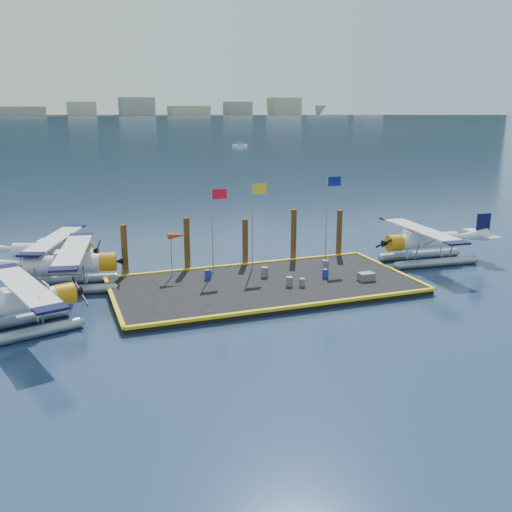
{
  "coord_description": "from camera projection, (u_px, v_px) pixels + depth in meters",
  "views": [
    {
      "loc": [
        -13.14,
        -34.37,
        11.89
      ],
      "look_at": [
        0.13,
        2.0,
        1.81
      ],
      "focal_mm": 40.0,
      "sensor_mm": 36.0,
      "label": 1
    }
  ],
  "objects": [
    {
      "name": "flagpole_blue",
      "position": [
        329.0,
        206.0,
        43.1
      ],
      "size": [
        1.14,
        0.08,
        6.5
      ],
      "color": "#919299",
      "rests_on": "dock"
    },
    {
      "name": "seaplane_c",
      "position": [
        50.0,
        253.0,
        41.79
      ],
      "size": [
        9.34,
        9.91,
        3.58
      ],
      "rotation": [
        0.0,
        0.0,
        -1.93
      ],
      "color": "gray",
      "rests_on": "ground"
    },
    {
      "name": "crate",
      "position": [
        366.0,
        277.0,
        39.12
      ],
      "size": [
        1.06,
        0.71,
        0.53
      ],
      "primitive_type": "cube",
      "color": "slate",
      "rests_on": "dock"
    },
    {
      "name": "piling_1",
      "position": [
        187.0,
        246.0,
        41.66
      ],
      "size": [
        0.44,
        0.44,
        4.2
      ],
      "primitive_type": "cylinder",
      "color": "#422712",
      "rests_on": "ground"
    },
    {
      "name": "drum_2",
      "position": [
        325.0,
        273.0,
        39.74
      ],
      "size": [
        0.43,
        0.43,
        0.61
      ],
      "primitive_type": "cylinder",
      "color": "navy",
      "rests_on": "dock"
    },
    {
      "name": "dock_bumpers",
      "position": [
        264.0,
        282.0,
        38.48
      ],
      "size": [
        20.25,
        10.25,
        0.18
      ],
      "primitive_type": null,
      "color": "#DEB70D",
      "rests_on": "dock"
    },
    {
      "name": "drum_1",
      "position": [
        302.0,
        282.0,
        37.78
      ],
      "size": [
        0.39,
        0.39,
        0.55
      ],
      "primitive_type": "cylinder",
      "color": "slate",
      "rests_on": "dock"
    },
    {
      "name": "piling_3",
      "position": [
        294.0,
        237.0,
        44.46
      ],
      "size": [
        0.44,
        0.44,
        4.3
      ],
      "primitive_type": "cylinder",
      "color": "#422712",
      "rests_on": "ground"
    },
    {
      "name": "drum_4",
      "position": [
        326.0,
        264.0,
        41.92
      ],
      "size": [
        0.46,
        0.46,
        0.64
      ],
      "primitive_type": "cylinder",
      "color": "slate",
      "rests_on": "dock"
    },
    {
      "name": "flagpole_red",
      "position": [
        215.0,
        217.0,
        40.19
      ],
      "size": [
        1.14,
        0.08,
        6.0
      ],
      "color": "#919299",
      "rests_on": "dock"
    },
    {
      "name": "flagpole_yellow",
      "position": [
        255.0,
        213.0,
        41.15
      ],
      "size": [
        1.14,
        0.08,
        6.2
      ],
      "color": "#919299",
      "rests_on": "dock"
    },
    {
      "name": "seaplane_a",
      "position": [
        18.0,
        306.0,
        30.67
      ],
      "size": [
        9.28,
        9.96,
        3.55
      ],
      "rotation": [
        0.0,
        0.0,
        -1.28
      ],
      "color": "gray",
      "rests_on": "ground"
    },
    {
      "name": "windsock",
      "position": [
        177.0,
        236.0,
        39.58
      ],
      "size": [
        1.4,
        0.44,
        3.12
      ],
      "color": "#919299",
      "rests_on": "dock"
    },
    {
      "name": "drum_5",
      "position": [
        265.0,
        272.0,
        39.94
      ],
      "size": [
        0.49,
        0.49,
        0.69
      ],
      "primitive_type": "cylinder",
      "color": "slate",
      "rests_on": "dock"
    },
    {
      "name": "seaplane_d",
      "position": [
        424.0,
        243.0,
        44.63
      ],
      "size": [
        9.51,
        10.48,
        3.72
      ],
      "rotation": [
        0.0,
        0.0,
        1.5
      ],
      "color": "gray",
      "rests_on": "ground"
    },
    {
      "name": "far_backdrop",
      "position": [
        132.0,
        109.0,
        1695.4
      ],
      "size": [
        3050.0,
        2050.0,
        810.0
      ],
      "color": "black",
      "rests_on": "ground"
    },
    {
      "name": "dock",
      "position": [
        264.0,
        286.0,
        38.55
      ],
      "size": [
        20.0,
        10.0,
        0.4
      ],
      "primitive_type": "cube",
      "color": "black",
      "rests_on": "ground"
    },
    {
      "name": "ground",
      "position": [
        264.0,
        289.0,
        38.6
      ],
      "size": [
        4000.0,
        4000.0,
        0.0
      ],
      "primitive_type": "plane",
      "color": "#182948",
      "rests_on": "ground"
    },
    {
      "name": "piling_2",
      "position": [
        245.0,
        244.0,
        43.2
      ],
      "size": [
        0.44,
        0.44,
        3.8
      ],
      "primitive_type": "cylinder",
      "color": "#422712",
      "rests_on": "ground"
    },
    {
      "name": "drum_0",
      "position": [
        208.0,
        274.0,
        39.45
      ],
      "size": [
        0.45,
        0.45,
        0.63
      ],
      "primitive_type": "cylinder",
      "color": "navy",
      "rests_on": "dock"
    },
    {
      "name": "drum_3",
      "position": [
        289.0,
        281.0,
        37.83
      ],
      "size": [
        0.45,
        0.45,
        0.63
      ],
      "primitive_type": "cylinder",
      "color": "slate",
      "rests_on": "dock"
    },
    {
      "name": "piling_4",
      "position": [
        339.0,
        235.0,
        45.83
      ],
      "size": [
        0.44,
        0.44,
        4.0
      ],
      "primitive_type": "cylinder",
      "color": "#422712",
      "rests_on": "ground"
    },
    {
      "name": "seaplane_b",
      "position": [
        68.0,
        266.0,
        38.09
      ],
      "size": [
        9.57,
        10.49,
        3.71
      ],
      "rotation": [
        0.0,
        0.0,
        -1.74
      ],
      "color": "gray",
      "rests_on": "ground"
    },
    {
      "name": "piling_0",
      "position": [
        125.0,
        252.0,
        40.19
      ],
      "size": [
        0.44,
        0.44,
        4.0
      ],
      "primitive_type": "cylinder",
      "color": "#422712",
      "rests_on": "ground"
    }
  ]
}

